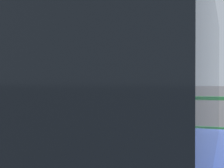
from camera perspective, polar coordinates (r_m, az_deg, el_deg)
name	(u,v)px	position (r m, az deg, el deg)	size (l,w,h in m)	color
parking_meter	(150,109)	(3.07, 6.35, -4.17)	(0.16, 0.17, 1.44)	slate
pedestrian_at_meter	(102,107)	(3.23, -1.74, -3.93)	(0.64, 0.51, 1.78)	black
background_railing	(196,115)	(5.35, 14.02, -5.15)	(24.06, 0.06, 1.04)	#1E602D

